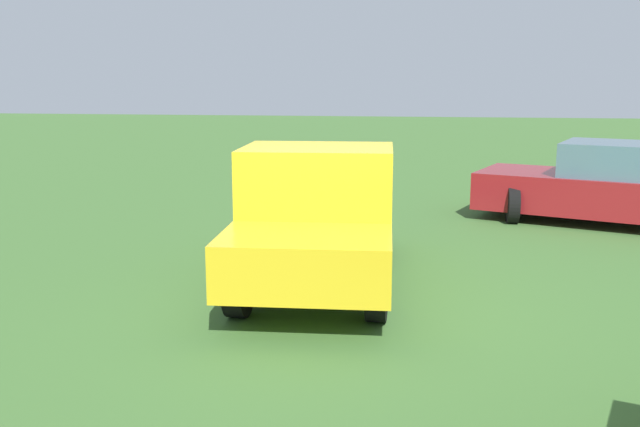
# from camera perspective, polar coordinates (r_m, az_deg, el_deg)

# --- Properties ---
(ground_plane) EXTENTS (80.00, 80.00, 0.00)m
(ground_plane) POSITION_cam_1_polar(r_m,az_deg,el_deg) (8.56, 0.49, -6.95)
(ground_plane) COLOR #3D662D
(pickup_truck) EXTENTS (4.69, 2.08, 1.79)m
(pickup_truck) POSITION_cam_1_polar(r_m,az_deg,el_deg) (9.00, -0.07, -0.03)
(pickup_truck) COLOR black
(pickup_truck) RESTS_ON ground_plane
(sedan_near) EXTENTS (3.26, 4.84, 1.48)m
(sedan_near) POSITION_cam_1_polar(r_m,az_deg,el_deg) (13.80, 22.32, 2.05)
(sedan_near) COLOR black
(sedan_near) RESTS_ON ground_plane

